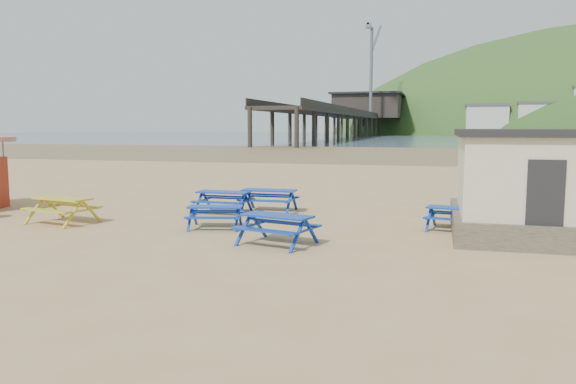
% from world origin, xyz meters
% --- Properties ---
extents(ground, '(400.00, 400.00, 0.00)m').
position_xyz_m(ground, '(0.00, 0.00, 0.00)').
color(ground, tan).
rests_on(ground, ground).
extents(wet_sand, '(400.00, 400.00, 0.00)m').
position_xyz_m(wet_sand, '(0.00, 55.00, 0.00)').
color(wet_sand, brown).
rests_on(wet_sand, ground).
extents(sea, '(400.00, 400.00, 0.00)m').
position_xyz_m(sea, '(0.00, 170.00, 0.01)').
color(sea, '#4B5E6C').
rests_on(sea, ground).
extents(picnic_table_blue_a, '(2.01, 1.64, 0.82)m').
position_xyz_m(picnic_table_blue_a, '(-1.39, 2.53, 0.41)').
color(picnic_table_blue_a, '#1545A1').
rests_on(picnic_table_blue_a, ground).
extents(picnic_table_blue_b, '(2.04, 1.64, 0.85)m').
position_xyz_m(picnic_table_blue_b, '(0.16, 3.32, 0.43)').
color(picnic_table_blue_b, '#1545A1').
rests_on(picnic_table_blue_b, ground).
extents(picnic_table_blue_c, '(1.97, 1.70, 0.73)m').
position_xyz_m(picnic_table_blue_c, '(6.91, 1.12, 0.37)').
color(picnic_table_blue_c, '#1545A1').
rests_on(picnic_table_blue_c, ground).
extents(picnic_table_blue_d, '(1.97, 1.72, 0.72)m').
position_xyz_m(picnic_table_blue_d, '(-0.49, -0.45, 0.36)').
color(picnic_table_blue_d, '#1545A1').
rests_on(picnic_table_blue_d, ground).
extents(picnic_table_blue_e, '(2.32, 2.05, 0.83)m').
position_xyz_m(picnic_table_blue_e, '(2.11, -2.31, 0.41)').
color(picnic_table_blue_e, '#1545A1').
rests_on(picnic_table_blue_e, ground).
extents(picnic_table_blue_f, '(2.00, 1.73, 0.74)m').
position_xyz_m(picnic_table_blue_f, '(8.15, -0.31, 0.37)').
color(picnic_table_blue_f, '#1545A1').
rests_on(picnic_table_blue_f, ground).
extents(picnic_table_yellow, '(2.34, 2.03, 0.86)m').
position_xyz_m(picnic_table_yellow, '(-5.82, -0.86, 0.43)').
color(picnic_table_yellow, gold).
rests_on(picnic_table_yellow, ground).
extents(pier, '(24.00, 220.00, 39.29)m').
position_xyz_m(pier, '(-17.99, 178.23, 5.46)').
color(pier, black).
rests_on(pier, ground).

